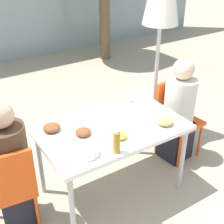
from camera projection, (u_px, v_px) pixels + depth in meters
name	position (u px, v px, depth m)	size (l,w,h in m)	color
ground_plane	(112.00, 189.00, 3.13)	(24.00, 24.00, 0.00)	tan
dining_table	(112.00, 133.00, 2.79)	(1.29, 0.79, 0.74)	white
chair_left	(9.00, 186.00, 2.44)	(0.44, 0.44, 0.87)	#E54C14
person_left	(12.00, 172.00, 2.49)	(0.31, 0.31, 1.19)	black
chair_right	(175.00, 113.00, 3.44)	(0.43, 0.43, 0.87)	#E54C14
person_right	(178.00, 113.00, 3.33)	(0.33, 0.33, 1.17)	black
plate_0	(165.00, 123.00, 2.77)	(0.27, 0.27, 0.07)	white
plate_1	(83.00, 134.00, 2.62)	(0.25, 0.25, 0.07)	white
plate_2	(120.00, 137.00, 2.58)	(0.22, 0.22, 0.06)	white
plate_3	(52.00, 129.00, 2.68)	(0.28, 0.28, 0.07)	white
bottle	(117.00, 142.00, 2.39)	(0.06, 0.06, 0.20)	#B7751E
drinking_cup	(127.00, 97.00, 3.16)	(0.08, 0.08, 0.09)	white
salad_bowl	(87.00, 151.00, 2.40)	(0.18, 0.18, 0.06)	white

